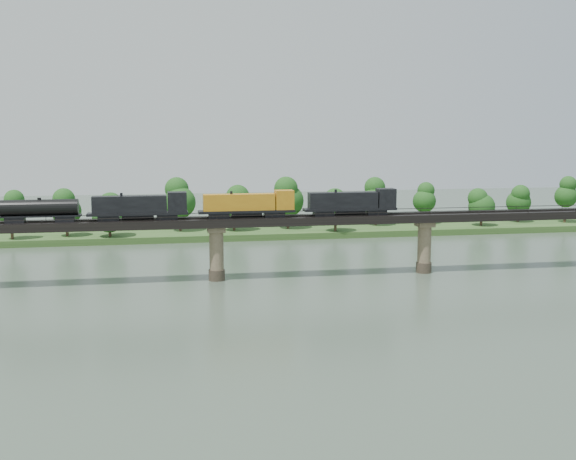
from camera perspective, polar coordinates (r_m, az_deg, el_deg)
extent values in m
plane|color=#38473A|center=(104.61, -4.32, -7.44)|extent=(400.00, 400.00, 0.00)
cube|color=#2E5020|center=(187.49, -6.98, -0.17)|extent=(300.00, 24.00, 1.60)
cylinder|color=#473A2D|center=(133.41, -5.65, -3.55)|extent=(3.00, 3.00, 2.00)
cylinder|color=#7F7053|center=(132.55, -5.67, -1.64)|extent=(2.60, 2.60, 9.00)
cube|color=#7F7053|center=(131.92, -5.70, 0.07)|extent=(3.20, 3.20, 1.00)
cylinder|color=#473A2D|center=(142.11, 10.67, -2.92)|extent=(3.00, 3.00, 2.00)
cylinder|color=#7F7053|center=(141.30, 10.72, -1.13)|extent=(2.60, 2.60, 9.00)
cube|color=#7F7053|center=(140.71, 10.76, 0.48)|extent=(3.20, 3.20, 1.00)
cube|color=black|center=(131.74, -5.71, 0.60)|extent=(220.00, 5.00, 1.50)
cube|color=black|center=(130.89, -5.69, 0.92)|extent=(220.00, 0.12, 0.16)
cube|color=black|center=(132.38, -5.74, 1.00)|extent=(220.00, 0.12, 0.16)
cube|color=black|center=(129.18, -5.63, 1.10)|extent=(220.00, 0.10, 0.10)
cube|color=black|center=(133.93, -5.80, 1.36)|extent=(220.00, 0.10, 0.10)
cube|color=black|center=(129.23, -5.63, 0.95)|extent=(0.08, 0.08, 0.70)
cube|color=black|center=(133.97, -5.79, 1.21)|extent=(0.08, 0.08, 0.70)
cylinder|color=#382619|center=(181.56, -20.97, -0.13)|extent=(0.70, 0.70, 3.51)
sphere|color=#144313|center=(180.97, -21.05, 1.33)|extent=(6.31, 6.31, 6.31)
sphere|color=#144313|center=(180.66, -21.10, 2.25)|extent=(4.73, 4.73, 4.73)
cylinder|color=#382619|center=(182.13, -17.06, 0.06)|extent=(0.70, 0.70, 3.34)
sphere|color=#144313|center=(181.57, -17.12, 1.45)|extent=(7.18, 7.18, 7.18)
sphere|color=#144313|center=(181.27, -17.15, 2.32)|extent=(5.39, 5.39, 5.39)
cylinder|color=#382619|center=(178.55, -13.90, -0.06)|extent=(0.70, 0.70, 2.83)
sphere|color=#144313|center=(178.05, -13.94, 1.13)|extent=(8.26, 8.26, 8.26)
sphere|color=#144313|center=(177.78, -13.97, 1.89)|extent=(6.19, 6.19, 6.19)
cylinder|color=#382619|center=(184.59, -8.51, 0.54)|extent=(0.70, 0.70, 3.96)
sphere|color=#144313|center=(183.96, -8.55, 2.17)|extent=(8.07, 8.07, 8.07)
sphere|color=#144313|center=(183.63, -8.57, 3.19)|extent=(6.05, 6.05, 6.05)
cylinder|color=#382619|center=(183.99, -4.27, 0.47)|extent=(0.70, 0.70, 3.27)
sphere|color=#144313|center=(183.44, -4.29, 1.82)|extent=(8.03, 8.03, 8.03)
sphere|color=#144313|center=(183.15, -4.30, 2.67)|extent=(6.02, 6.02, 6.02)
cylinder|color=#382619|center=(187.03, 0.00, 0.73)|extent=(0.70, 0.70, 3.92)
sphere|color=#144313|center=(186.41, 0.00, 2.32)|extent=(8.29, 8.29, 8.29)
sphere|color=#144313|center=(186.09, 0.00, 3.32)|extent=(6.21, 6.21, 6.21)
cylinder|color=#382619|center=(182.61, 3.76, 0.38)|extent=(0.70, 0.70, 3.02)
sphere|color=#144313|center=(182.09, 3.78, 1.64)|extent=(7.74, 7.74, 7.74)
sphere|color=#144313|center=(181.81, 3.78, 2.42)|extent=(5.80, 5.80, 5.80)
cylinder|color=#382619|center=(194.35, 6.94, 0.94)|extent=(0.70, 0.70, 3.80)
sphere|color=#144313|center=(193.77, 6.97, 2.42)|extent=(7.47, 7.47, 7.47)
sphere|color=#144313|center=(193.47, 6.98, 3.35)|extent=(5.60, 5.60, 5.60)
cylinder|color=#382619|center=(199.02, 10.68, 0.97)|extent=(0.70, 0.70, 3.38)
sphere|color=#144313|center=(198.50, 10.72, 2.26)|extent=(6.23, 6.23, 6.23)
sphere|color=#144313|center=(198.22, 10.74, 3.07)|extent=(4.67, 4.67, 4.67)
cylinder|color=#382619|center=(199.09, 15.02, 0.74)|extent=(0.70, 0.70, 2.77)
sphere|color=#144313|center=(198.65, 15.06, 1.80)|extent=(7.04, 7.04, 7.04)
sphere|color=#144313|center=(198.41, 15.08, 2.46)|extent=(5.28, 5.28, 5.28)
cylinder|color=#382619|center=(209.58, 17.70, 1.02)|extent=(0.70, 0.70, 2.94)
sphere|color=#144313|center=(209.14, 17.75, 2.09)|extent=(6.73, 6.73, 6.73)
sphere|color=#144313|center=(208.90, 17.78, 2.76)|extent=(5.05, 5.05, 5.05)
cylinder|color=#382619|center=(212.48, 21.04, 1.09)|extent=(0.70, 0.70, 3.94)
sphere|color=#144313|center=(211.93, 21.11, 2.50)|extent=(6.17, 6.17, 6.17)
sphere|color=#144313|center=(211.65, 21.16, 3.38)|extent=(4.62, 4.62, 4.62)
cube|color=black|center=(137.22, 6.97, 1.43)|extent=(3.71, 2.23, 1.02)
cube|color=black|center=(134.58, 2.81, 1.34)|extent=(3.71, 2.23, 1.02)
cube|color=black|center=(135.73, 4.92, 1.66)|extent=(17.64, 2.79, 0.46)
cube|color=black|center=(135.19, 4.35, 2.37)|extent=(13.00, 2.51, 2.97)
cube|color=black|center=(137.48, 7.73, 2.53)|extent=(3.34, 2.79, 3.53)
cylinder|color=black|center=(135.79, 4.91, 1.44)|extent=(5.57, 1.30, 1.30)
cube|color=black|center=(132.82, -1.10, 1.26)|extent=(3.71, 2.23, 1.02)
cube|color=black|center=(131.62, -5.49, 1.15)|extent=(3.71, 2.23, 1.02)
cube|color=black|center=(132.04, -3.29, 1.49)|extent=(17.64, 2.79, 0.46)
cube|color=#BD8017|center=(131.69, -3.89, 2.21)|extent=(13.00, 2.51, 2.97)
cube|color=#BD8017|center=(132.82, -0.31, 2.41)|extent=(3.34, 2.79, 3.53)
cylinder|color=black|center=(132.11, -3.28, 1.27)|extent=(5.57, 1.30, 1.30)
cube|color=black|center=(131.21, -9.53, 1.05)|extent=(3.71, 2.23, 1.02)
cube|color=black|center=(131.51, -13.99, 0.94)|extent=(3.71, 2.23, 1.02)
cube|color=black|center=(131.18, -11.77, 1.28)|extent=(17.64, 2.79, 0.46)
cube|color=black|center=(131.03, -12.40, 2.01)|extent=(13.00, 2.51, 2.97)
cube|color=black|center=(130.93, -8.75, 2.22)|extent=(3.34, 2.79, 3.53)
cylinder|color=black|center=(131.24, -11.77, 1.06)|extent=(5.57, 1.30, 1.30)
cube|color=black|center=(132.23, -17.20, 0.85)|extent=(3.25, 2.04, 1.02)
cube|color=black|center=(133.53, -20.76, 0.75)|extent=(3.25, 2.04, 1.02)
cube|color=black|center=(132.74, -19.00, 1.06)|extent=(13.93, 2.23, 0.28)
cylinder|color=black|center=(132.57, -19.03, 1.69)|extent=(13.00, 2.79, 2.79)
cylinder|color=black|center=(132.42, -19.06, 2.33)|extent=(0.65, 0.65, 0.46)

